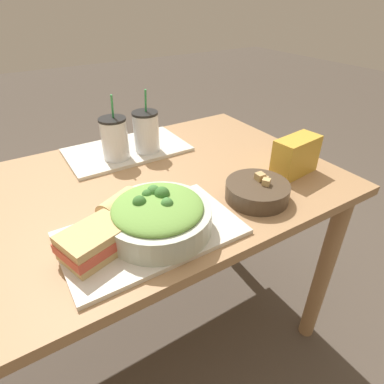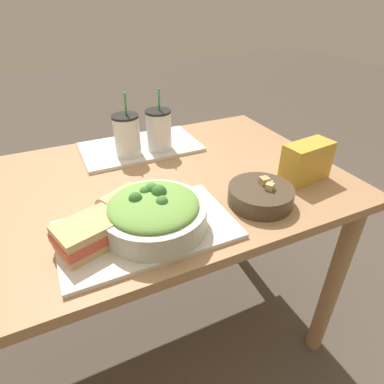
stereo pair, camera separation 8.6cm
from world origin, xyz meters
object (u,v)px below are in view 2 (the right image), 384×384
(chip_bag, at_px, (306,162))
(soup_bowl, at_px, (261,195))
(drink_cup_dark, at_px, (127,136))
(salad_bowl, at_px, (154,212))
(baguette_near, at_px, (120,202))
(sandwich_near, at_px, (88,234))
(drink_cup_red, at_px, (159,131))

(chip_bag, bearing_deg, soup_bowl, -171.92)
(drink_cup_dark, bearing_deg, salad_bowl, -97.40)
(baguette_near, bearing_deg, sandwich_near, 106.15)
(baguette_near, height_order, chip_bag, chip_bag)
(salad_bowl, height_order, drink_cup_dark, drink_cup_dark)
(soup_bowl, bearing_deg, drink_cup_red, 106.99)
(baguette_near, relative_size, drink_cup_red, 0.56)
(soup_bowl, distance_m, chip_bag, 0.22)
(baguette_near, height_order, drink_cup_dark, drink_cup_dark)
(salad_bowl, xyz_separation_m, chip_bag, (0.52, 0.04, 0.01))
(soup_bowl, bearing_deg, sandwich_near, 178.62)
(salad_bowl, bearing_deg, sandwich_near, 179.92)
(drink_cup_dark, distance_m, chip_bag, 0.61)
(salad_bowl, distance_m, soup_bowl, 0.31)
(soup_bowl, relative_size, drink_cup_red, 0.82)
(drink_cup_red, xyz_separation_m, chip_bag, (0.34, -0.39, -0.02))
(salad_bowl, height_order, sandwich_near, salad_bowl)
(soup_bowl, height_order, sandwich_near, sandwich_near)
(sandwich_near, bearing_deg, drink_cup_dark, 45.67)
(salad_bowl, bearing_deg, drink_cup_red, 68.06)
(sandwich_near, bearing_deg, chip_bag, -14.36)
(salad_bowl, relative_size, soup_bowl, 1.42)
(salad_bowl, relative_size, drink_cup_red, 1.17)
(drink_cup_red, bearing_deg, chip_bag, -48.84)
(sandwich_near, xyz_separation_m, drink_cup_dark, (0.22, 0.44, 0.04))
(soup_bowl, bearing_deg, salad_bowl, 177.96)
(soup_bowl, distance_m, drink_cup_dark, 0.52)
(soup_bowl, xyz_separation_m, drink_cup_dark, (-0.26, 0.45, 0.05))
(soup_bowl, bearing_deg, drink_cup_dark, 119.76)
(salad_bowl, relative_size, drink_cup_dark, 1.17)
(soup_bowl, distance_m, sandwich_near, 0.47)
(soup_bowl, xyz_separation_m, drink_cup_red, (-0.14, 0.45, 0.05))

